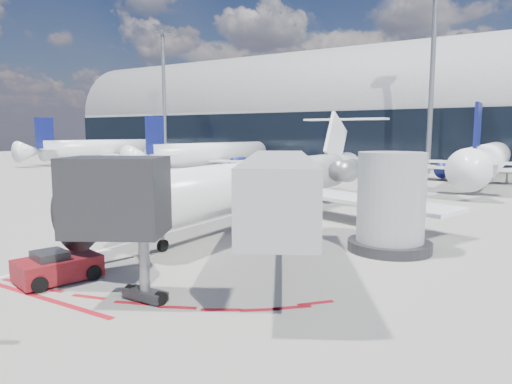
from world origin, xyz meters
The scene contains 11 objects.
ground centered at (0.00, 0.00, 0.00)m, with size 260.00×260.00×0.00m, color slate.
apron_centerline centered at (0.00, 2.00, 0.01)m, with size 0.25×40.00×0.01m, color silver.
terminal_building centered at (0.00, 64.97, 8.52)m, with size 150.00×24.15×24.00m.
jet_bridge centered at (9.79, -3.01, 3.01)m, with size 10.03×15.20×4.90m.
light_mast_west centered at (-45.00, 48.00, 12.50)m, with size 0.70×0.70×25.00m, color slate.
light_mast_centre centered at (5.00, 48.00, 12.50)m, with size 0.70×0.70×25.00m, color slate.
regional_jet centered at (2.72, 6.46, 2.54)m, with size 24.65×30.39×7.61m.
pushback_tug centered at (2.29, -10.03, 0.54)m, with size 2.60×4.78×1.22m.
bg_airliner_0 centered at (-54.99, 42.42, 5.28)m, with size 32.64×34.56×10.56m, color white, non-canonical shape.
bg_airliner_1 centered at (-25.63, 37.98, 5.00)m, with size 30.89×32.70×9.99m, color white, non-canonical shape.
bg_airliner_2 centered at (13.32, 39.41, 5.29)m, with size 32.68×34.60×10.57m, color white, non-canonical shape.
Camera 1 is at (17.73, -20.68, 5.66)m, focal length 32.00 mm.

